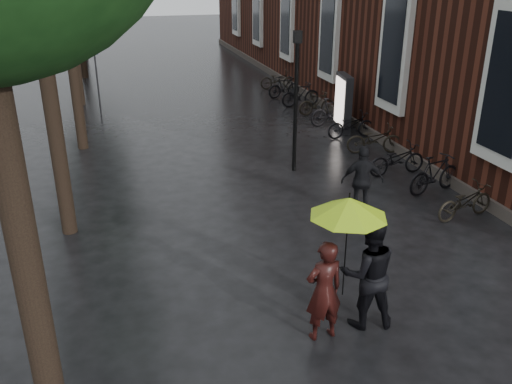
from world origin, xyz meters
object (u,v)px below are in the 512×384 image
object	(u,v)px
ad_lightbox	(343,103)
lamp_post	(296,89)
person_black	(368,273)
pedestrian_walking	(362,180)
person_burgundy	(324,291)
parked_bicycles	(343,121)

from	to	relation	value
ad_lightbox	lamp_post	world-z (taller)	lamp_post
person_black	pedestrian_walking	distance (m)	4.28
person_burgundy	ad_lightbox	distance (m)	11.67
person_black	ad_lightbox	bearing A→B (deg)	-101.95
ad_lightbox	person_burgundy	bearing A→B (deg)	-106.65
person_burgundy	ad_lightbox	size ratio (longest dim) A/B	0.86
person_black	lamp_post	bearing A→B (deg)	-89.98
parked_bicycles	ad_lightbox	size ratio (longest dim) A/B	7.86
parked_bicycles	ad_lightbox	world-z (taller)	ad_lightbox
pedestrian_walking	parked_bicycles	xyz separation A→B (m)	(2.25, 6.07, -0.36)
pedestrian_walking	parked_bicycles	bearing A→B (deg)	-95.09
person_burgundy	parked_bicycles	xyz separation A→B (m)	(4.84, 10.09, -0.38)
person_burgundy	lamp_post	size ratio (longest dim) A/B	0.44
parked_bicycles	person_black	bearing A→B (deg)	-112.11
person_burgundy	person_black	size ratio (longest dim) A/B	0.89
person_black	parked_bicycles	xyz separation A→B (m)	(4.04, 9.95, -0.48)
lamp_post	person_burgundy	bearing A→B (deg)	-105.97
ad_lightbox	lamp_post	distance (m)	4.71
ad_lightbox	pedestrian_walking	bearing A→B (deg)	-101.59
person_black	pedestrian_walking	size ratio (longest dim) A/B	1.14
person_burgundy	ad_lightbox	xyz separation A→B (m)	(5.02, 10.54, 0.14)
person_burgundy	parked_bicycles	distance (m)	11.20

